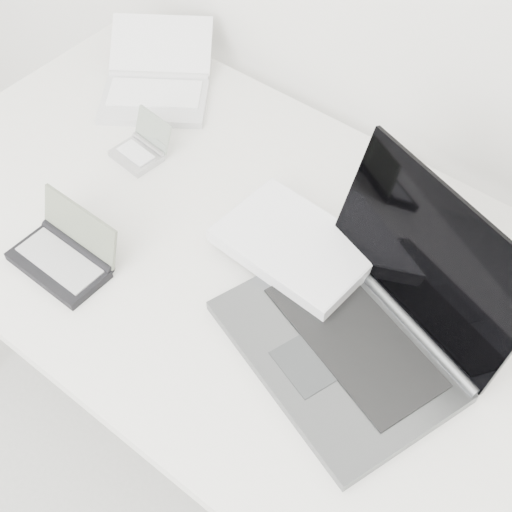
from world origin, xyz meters
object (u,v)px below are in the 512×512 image
Objects in this scene: laptop_large at (341,298)px; palmtop_charcoal at (65,255)px; netbook_open_white at (156,84)px; desk at (282,287)px.

laptop_large is 0.50m from palmtop_charcoal.
laptop_large reaches higher than netbook_open_white.
palmtop_charcoal is at bearing -100.55° from netbook_open_white.
laptop_large is at bearing -55.20° from netbook_open_white.
netbook_open_white is at bearing 178.30° from laptop_large.
desk is at bearing -58.68° from netbook_open_white.
laptop_large reaches higher than desk.
netbook_open_white is (-0.53, 0.23, 0.07)m from desk.
netbook_open_white reaches higher than desk.
netbook_open_white is 0.50m from palmtop_charcoal.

